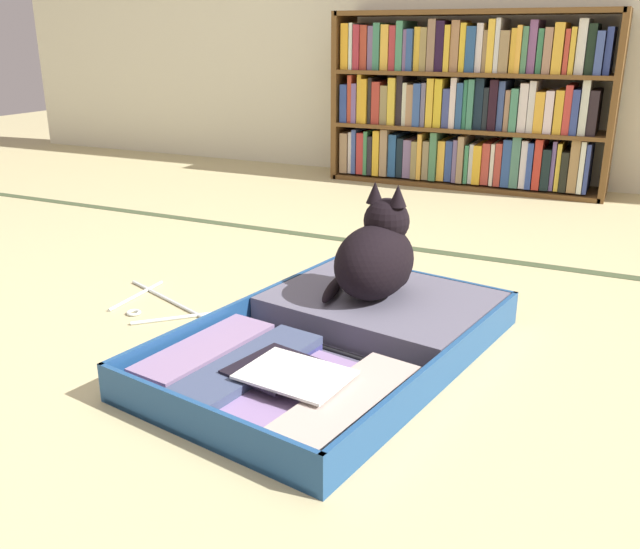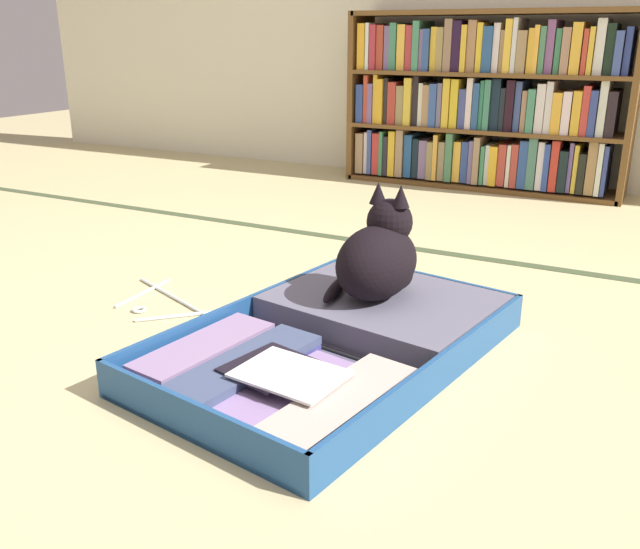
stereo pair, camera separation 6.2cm
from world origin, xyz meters
name	(u,v)px [view 1 (the left image)]	position (x,y,z in m)	size (l,w,h in m)	color
ground_plane	(276,362)	(0.00, 0.00, 0.00)	(10.00, 10.00, 0.00)	tan
tatami_border	(409,248)	(0.00, 1.04, 0.00)	(4.80, 0.05, 0.00)	#3D492E
bookshelf	(466,103)	(-0.11, 2.24, 0.42)	(1.41, 0.28, 0.87)	brown
open_suitcase	(345,335)	(0.13, 0.14, 0.04)	(0.74, 1.03, 0.09)	navy
black_cat	(377,256)	(0.14, 0.31, 0.20)	(0.25, 0.29, 0.30)	black
clothes_hanger	(160,305)	(-0.48, 0.17, 0.01)	(0.44, 0.31, 0.01)	silver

